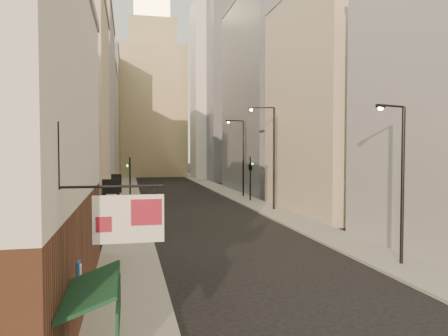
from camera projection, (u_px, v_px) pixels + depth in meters
sidewalk_left at (128, 190)px, 60.85m from camera, size 3.00×140.00×0.15m
sidewalk_right at (219, 189)px, 63.65m from camera, size 3.00×140.00×0.15m
left_bldg_beige at (49, 118)px, 31.04m from camera, size 8.00×12.00×16.00m
left_bldg_grey at (75, 110)px, 46.57m from camera, size 8.00×16.00×20.00m
left_bldg_tan at (89, 131)px, 64.20m from camera, size 8.00×18.00×17.00m
left_bldg_wingrid at (98, 117)px, 83.56m from camera, size 8.00×20.00×24.00m
right_bldg_beige at (334, 103)px, 40.03m from camera, size 8.00×16.00×20.00m
right_bldg_wingrid at (266, 97)px, 59.42m from camera, size 8.00×20.00×26.00m
highrise at (252, 51)px, 87.51m from camera, size 21.00×23.00×51.20m
clock_tower at (153, 97)px, 97.41m from camera, size 14.00×14.00×44.90m
white_tower at (213, 85)px, 86.08m from camera, size 8.00×8.00×41.50m
streetlamp_near at (400, 175)px, 21.16m from camera, size 1.98×0.85×7.86m
streetlamp_mid at (271, 152)px, 40.87m from camera, size 2.52×0.75×9.75m
streetlamp_far at (242, 154)px, 52.61m from camera, size 2.38×0.82×9.28m
traffic_light_left at (130, 172)px, 42.59m from camera, size 0.57×0.47×5.00m
traffic_light_right at (250, 166)px, 48.16m from camera, size 0.76×0.76×5.00m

